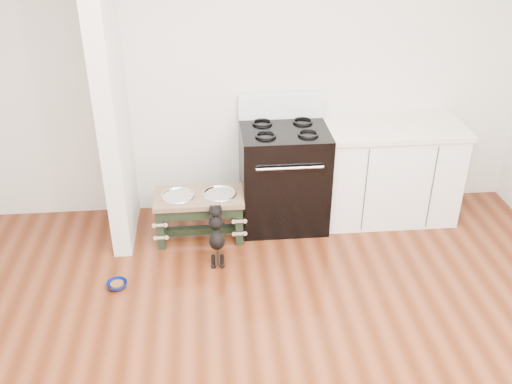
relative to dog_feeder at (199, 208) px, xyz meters
name	(u,v)px	position (x,y,z in m)	size (l,w,h in m)	color
room_shell	(298,171)	(0.51, -1.95, 1.32)	(5.00, 5.00, 5.00)	silver
partition_wall	(110,88)	(-0.66, 0.15, 1.05)	(0.15, 0.80, 2.70)	silver
oven_range	(283,175)	(0.76, 0.21, 0.18)	(0.76, 0.69, 1.14)	black
cabinet_run	(389,172)	(1.74, 0.23, 0.15)	(1.24, 0.64, 0.91)	white
dog_feeder	(199,208)	(0.00, 0.00, 0.00)	(0.77, 0.41, 0.44)	black
puppy	(217,233)	(0.14, -0.35, -0.04)	(0.13, 0.39, 0.47)	black
floor_bowl	(117,285)	(-0.66, -0.67, -0.27)	(0.21, 0.21, 0.05)	#0C1858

